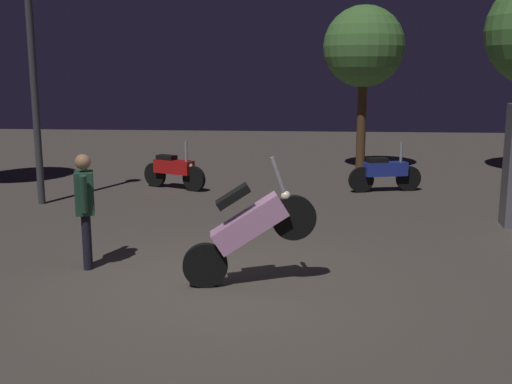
{
  "coord_description": "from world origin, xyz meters",
  "views": [
    {
      "loc": [
        1.08,
        -7.31,
        2.66
      ],
      "look_at": [
        0.39,
        1.05,
        1.0
      ],
      "focal_mm": 43.49,
      "sensor_mm": 36.0,
      "label": 1
    }
  ],
  "objects_px": {
    "person_rider_beside": "(85,201)",
    "motorcycle_pink_foreground": "(249,228)",
    "motorcycle_red_parked_right": "(174,170)",
    "motorcycle_blue_parked_left": "(385,172)",
    "streetlamp_near": "(31,45)"
  },
  "relations": [
    {
      "from": "motorcycle_blue_parked_left",
      "to": "person_rider_beside",
      "type": "xyz_separation_m",
      "value": [
        -4.69,
        -5.8,
        0.49
      ]
    },
    {
      "from": "person_rider_beside",
      "to": "streetlamp_near",
      "type": "height_order",
      "value": "streetlamp_near"
    },
    {
      "from": "motorcycle_red_parked_right",
      "to": "streetlamp_near",
      "type": "xyz_separation_m",
      "value": [
        -2.33,
        -1.79,
        2.69
      ]
    },
    {
      "from": "motorcycle_red_parked_right",
      "to": "streetlamp_near",
      "type": "relative_size",
      "value": 0.31
    },
    {
      "from": "person_rider_beside",
      "to": "streetlamp_near",
      "type": "relative_size",
      "value": 0.32
    },
    {
      "from": "person_rider_beside",
      "to": "motorcycle_pink_foreground",
      "type": "bearing_deg",
      "value": -31.85
    },
    {
      "from": "motorcycle_blue_parked_left",
      "to": "motorcycle_red_parked_right",
      "type": "bearing_deg",
      "value": 166.56
    },
    {
      "from": "motorcycle_blue_parked_left",
      "to": "streetlamp_near",
      "type": "relative_size",
      "value": 0.33
    },
    {
      "from": "motorcycle_red_parked_right",
      "to": "person_rider_beside",
      "type": "height_order",
      "value": "person_rider_beside"
    },
    {
      "from": "motorcycle_red_parked_right",
      "to": "streetlamp_near",
      "type": "height_order",
      "value": "streetlamp_near"
    },
    {
      "from": "motorcycle_pink_foreground",
      "to": "motorcycle_blue_parked_left",
      "type": "distance_m",
      "value": 6.79
    },
    {
      "from": "motorcycle_pink_foreground",
      "to": "person_rider_beside",
      "type": "xyz_separation_m",
      "value": [
        -2.26,
        0.54,
        0.18
      ]
    },
    {
      "from": "motorcycle_pink_foreground",
      "to": "person_rider_beside",
      "type": "height_order",
      "value": "motorcycle_pink_foreground"
    },
    {
      "from": "motorcycle_pink_foreground",
      "to": "motorcycle_red_parked_right",
      "type": "bearing_deg",
      "value": 100.06
    },
    {
      "from": "streetlamp_near",
      "to": "motorcycle_blue_parked_left",
      "type": "bearing_deg",
      "value": 14.74
    }
  ]
}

